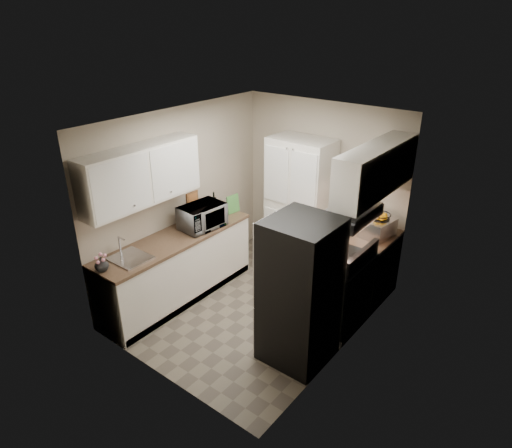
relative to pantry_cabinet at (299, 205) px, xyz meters
name	(u,v)px	position (x,y,z in m)	size (l,w,h in m)	color
ground	(255,308)	(0.20, -1.32, -1.00)	(3.20, 3.20, 0.00)	#665B4C
room_shell	(253,194)	(0.18, -1.32, 0.63)	(2.64, 3.24, 2.52)	#C0B39B
pantry_cabinet	(299,205)	(0.00, 0.00, 0.00)	(0.90, 0.55, 2.00)	silver
base_cabinet_left	(178,269)	(-0.79, -1.75, -0.56)	(0.60, 2.30, 0.88)	silver
countertop_left	(175,239)	(-0.79, -1.75, -0.10)	(0.63, 2.33, 0.04)	brown
base_cabinet_right	(366,267)	(1.19, -0.12, -0.56)	(0.60, 0.80, 0.88)	silver
countertop_right	(370,237)	(1.19, -0.12, -0.10)	(0.63, 0.83, 0.04)	brown
electric_range	(336,290)	(1.17, -0.93, -0.52)	(0.71, 0.78, 1.13)	#B7B7BC
refrigerator	(300,292)	(1.14, -1.73, -0.15)	(0.70, 0.72, 1.70)	#B7B7BC
microwave	(202,216)	(-0.71, -1.31, 0.08)	(0.59, 0.40, 0.33)	silver
wine_bottle	(214,203)	(-0.93, -0.84, 0.07)	(0.07, 0.07, 0.29)	black
flower_vase	(101,264)	(-0.82, -2.83, 0.00)	(0.16, 0.16, 0.17)	silver
cutting_board	(233,204)	(-0.72, -0.66, 0.05)	(0.02, 0.21, 0.27)	#458E3C
toaster_oven	(378,228)	(1.27, -0.10, 0.04)	(0.33, 0.42, 0.25)	#B5B6BA
fruit_basket	(381,215)	(1.29, -0.07, 0.22)	(0.26, 0.26, 0.11)	#F2A20D
kitchen_mat	(287,293)	(0.34, -0.77, -0.99)	(0.52, 0.83, 0.01)	#CFBB8C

